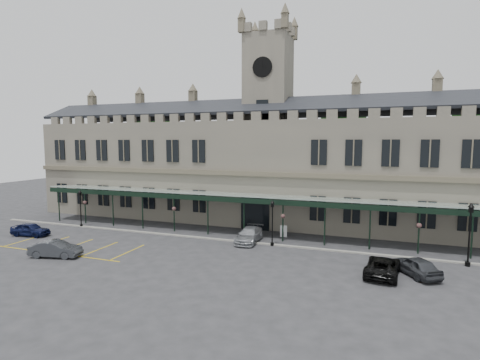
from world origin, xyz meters
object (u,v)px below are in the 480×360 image
(station_building, at_px, (268,168))
(sign_board, at_px, (284,231))
(lamp_post_left, at_px, (80,205))
(car_van, at_px, (383,266))
(car_left_a, at_px, (30,229))
(car_left_b, at_px, (55,249))
(clock_tower, at_px, (268,113))
(lamp_post_right, at_px, (470,229))
(car_taxi, at_px, (249,235))
(traffic_cone, at_px, (423,276))
(car_right_a, at_px, (416,266))
(lamp_post_mid, at_px, (272,219))

(station_building, relative_size, sign_board, 50.32)
(lamp_post_left, xyz_separation_m, car_van, (32.09, -4.91, -1.84))
(car_left_a, xyz_separation_m, car_left_b, (8.11, -4.62, 0.02))
(clock_tower, distance_m, car_left_a, 28.93)
(station_building, bearing_deg, lamp_post_right, -29.62)
(lamp_post_right, distance_m, car_taxi, 18.48)
(car_left_b, height_order, car_taxi, car_left_b)
(clock_tower, distance_m, car_left_b, 26.96)
(clock_tower, height_order, car_left_b, clock_tower)
(lamp_post_left, xyz_separation_m, car_left_a, (-1.91, -5.04, -1.84))
(traffic_cone, xyz_separation_m, car_van, (-2.67, 0.20, 0.35))
(traffic_cone, bearing_deg, station_building, 135.26)
(car_van, relative_size, car_right_a, 1.17)
(station_building, relative_size, car_taxi, 12.62)
(lamp_post_right, height_order, traffic_cone, lamp_post_right)
(sign_board, bearing_deg, clock_tower, 108.12)
(clock_tower, bearing_deg, car_left_b, -122.58)
(station_building, xyz_separation_m, car_left_a, (-21.00, -15.46, -5.79))
(car_left_a, bearing_deg, car_right_a, -95.12)
(lamp_post_mid, bearing_deg, car_left_b, -149.74)
(traffic_cone, relative_size, sign_board, 0.55)
(lamp_post_right, xyz_separation_m, sign_board, (-15.62, 3.94, -2.39))
(car_taxi, bearing_deg, traffic_cone, -21.84)
(car_taxi, height_order, car_right_a, car_right_a)
(lamp_post_left, relative_size, sign_board, 3.56)
(clock_tower, height_order, car_right_a, clock_tower)
(lamp_post_right, distance_m, car_right_a, 5.86)
(station_building, bearing_deg, car_right_a, -43.64)
(sign_board, distance_m, car_left_a, 26.09)
(traffic_cone, distance_m, car_right_a, 1.11)
(station_building, height_order, car_right_a, station_building)
(car_van, bearing_deg, car_left_b, 16.84)
(lamp_post_right, relative_size, sign_board, 4.20)
(lamp_post_left, relative_size, car_taxi, 0.89)
(lamp_post_left, xyz_separation_m, car_taxi, (20.09, 0.36, -1.83))
(lamp_post_left, xyz_separation_m, car_left_b, (6.21, -9.66, -1.82))
(car_left_b, relative_size, car_van, 0.87)
(lamp_post_right, height_order, car_taxi, lamp_post_right)
(sign_board, bearing_deg, car_taxi, -141.10)
(lamp_post_right, xyz_separation_m, car_van, (-6.32, -4.34, -2.30))
(lamp_post_mid, xyz_separation_m, car_taxi, (-2.43, 0.50, -1.87))
(clock_tower, height_order, sign_board, clock_tower)
(lamp_post_left, bearing_deg, car_van, -8.70)
(traffic_cone, bearing_deg, lamp_post_mid, 157.88)
(lamp_post_mid, relative_size, car_left_b, 1.02)
(lamp_post_left, xyz_separation_m, car_right_a, (34.37, -4.15, -1.81))
(car_left_a, xyz_separation_m, car_taxi, (22.00, 5.40, 0.01))
(car_left_b, bearing_deg, car_taxi, -68.08)
(sign_board, bearing_deg, station_building, 108.41)
(sign_board, bearing_deg, car_right_a, -42.27)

